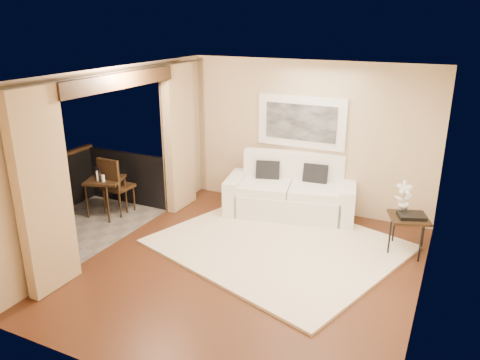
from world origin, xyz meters
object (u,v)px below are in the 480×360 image
Objects in this scene: balcony_chair_near at (53,224)px; sofa at (291,194)px; bistro_table at (105,183)px; ice_bucket at (101,172)px; side_table at (409,220)px; balcony_chair_far at (113,182)px; orchid at (404,197)px.

sofa is at bearing 62.12° from balcony_chair_near.
sofa reaches higher than bistro_table.
ice_bucket is at bearing 153.03° from bistro_table.
balcony_chair_far is (-4.91, -0.75, 0.09)m from side_table.
balcony_chair_far is 0.28m from ice_bucket.
orchid is 2.46× the size of ice_bucket.
ice_bucket is (-0.21, -0.04, 0.17)m from balcony_chair_far.
ice_bucket reaches higher than side_table.
balcony_chair_near is at bearing -142.79° from sofa.
orchid is at bearing -167.46° from balcony_chair_far.
sofa is 3.39m from ice_bucket.
balcony_chair_far is at bearing -165.58° from sofa.
side_table is (2.08, -0.65, 0.15)m from sofa.
side_table is 0.77× the size of balcony_chair_near.
ice_bucket is (-0.11, 0.06, 0.18)m from bistro_table.
ice_bucket is at bearing 13.01° from balcony_chair_far.
orchid is at bearing -26.61° from sofa.
balcony_chair_far is at bearing 111.11° from balcony_chair_near.
bistro_table is at bearing 115.30° from balcony_chair_near.
orchid is 4.88m from balcony_chair_far.
balcony_chair_far is 1.19× the size of balcony_chair_near.
orchid is 0.55× the size of balcony_chair_near.
orchid is 0.46× the size of balcony_chair_far.
ice_bucket is at bearing -169.44° from orchid.
ice_bucket reaches higher than bistro_table.
orchid reaches higher than side_table.
sofa is 3.98m from balcony_chair_near.
sofa reaches higher than ice_bucket.
side_table is at bearing -169.28° from balcony_chair_far.
balcony_chair_near is (0.33, -1.51, -0.10)m from bistro_table.
orchid reaches higher than balcony_chair_far.
side_table is 5.08m from bistro_table.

